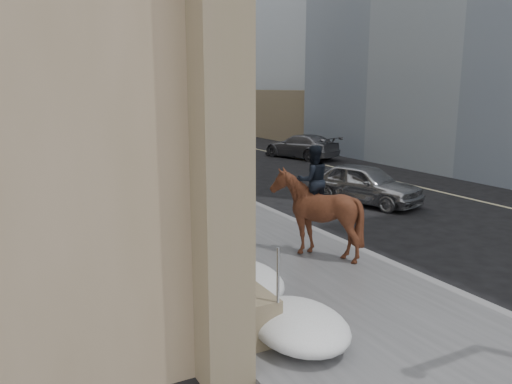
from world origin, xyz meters
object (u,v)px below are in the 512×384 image
mounted_horse_right (315,210)px  car_silver (365,184)px  mounted_horse_left (172,192)px  pedestrian (238,206)px  car_grey (301,146)px

mounted_horse_right → car_silver: size_ratio=0.63×
mounted_horse_left → car_silver: size_ratio=0.61×
pedestrian → car_silver: pedestrian is taller
car_grey → mounted_horse_right: bearing=42.4°
pedestrian → car_silver: bearing=-2.5°
mounted_horse_left → pedestrian: 2.46m
car_silver → car_grey: 12.12m
mounted_horse_left → car_grey: mounted_horse_left is taller
pedestrian → mounted_horse_left: bearing=97.6°
mounted_horse_left → mounted_horse_right: (2.25, -4.31, 0.14)m
mounted_horse_right → car_silver: bearing=-130.8°
mounted_horse_left → pedestrian: size_ratio=1.44×
mounted_horse_right → car_silver: (5.14, 4.34, -0.55)m
mounted_horse_left → car_silver: mounted_horse_left is taller
mounted_horse_right → car_grey: (9.56, 15.62, -0.56)m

